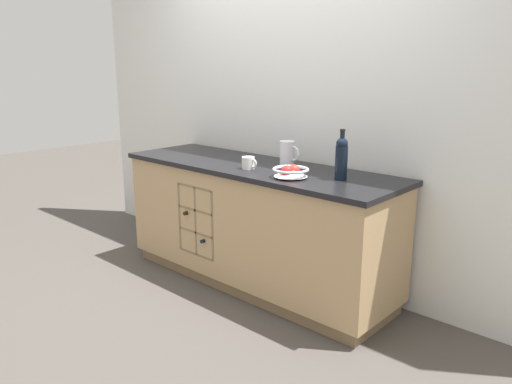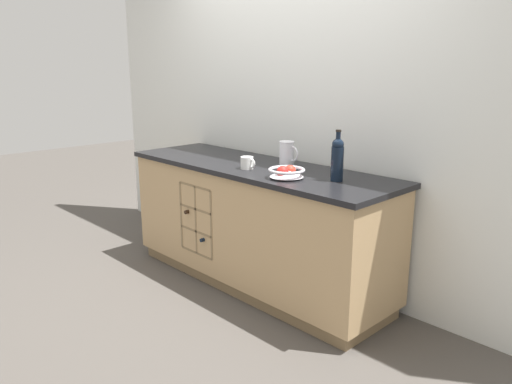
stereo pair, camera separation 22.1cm
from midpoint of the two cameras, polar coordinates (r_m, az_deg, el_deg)
The scene contains 7 objects.
ground_plane at distance 3.79m, azimuth 1.69°, elevation -10.25°, with size 14.00×14.00×0.00m, color #4C4742.
back_wall at distance 3.74m, azimuth 6.02°, elevation 9.65°, with size 4.52×0.06×2.55m, color silver.
kitchen_island at distance 3.62m, azimuth 1.70°, elevation -3.74°, with size 2.16×0.68×0.89m.
fruit_bowl at distance 3.11m, azimuth 5.54°, elevation 2.30°, with size 0.23×0.23×0.08m.
white_pitcher at distance 3.44m, azimuth 5.41°, elevation 4.38°, with size 0.16×0.10×0.18m.
ceramic_mug at distance 3.37m, azimuth 0.87°, elevation 3.35°, with size 0.12×0.09×0.08m.
standing_wine_bottle at distance 3.06m, azimuth 11.33°, elevation 3.80°, with size 0.08×0.08×0.31m.
Camera 2 is at (2.48, -2.39, 1.58)m, focal length 35.00 mm.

